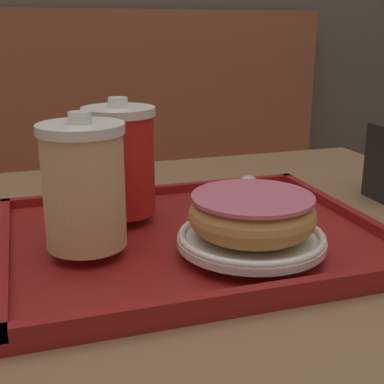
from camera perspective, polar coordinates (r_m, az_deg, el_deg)
booth_bench at (r=1.58m, az=-7.30°, el=-6.59°), size 1.31×0.44×1.00m
cafe_table at (r=0.71m, az=-3.00°, el=-17.46°), size 1.01×0.80×0.71m
serving_tray at (r=0.63m, az=-0.00°, el=-4.94°), size 0.43×0.34×0.02m
coffee_cup_front at (r=0.56m, az=-11.46°, el=0.73°), size 0.09×0.09×0.14m
coffee_cup_rear at (r=0.66m, az=-7.68°, el=3.41°), size 0.09×0.09×0.14m
plate_with_chocolate_donut at (r=0.57m, az=6.34°, el=-4.90°), size 0.16×0.16×0.01m
donut_chocolate_glazed at (r=0.56m, az=6.43°, el=-2.30°), size 0.13×0.13×0.04m
spoon at (r=0.77m, az=5.70°, el=0.85°), size 0.09×0.13×0.01m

